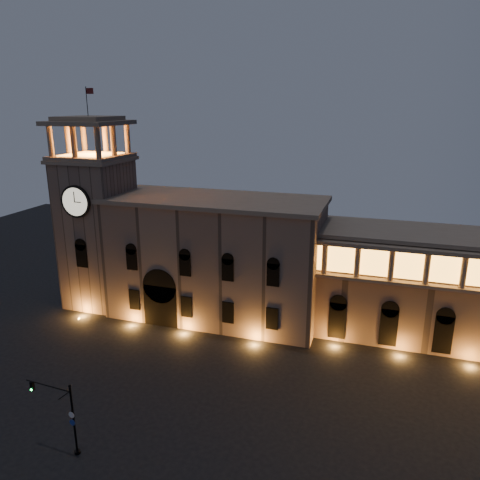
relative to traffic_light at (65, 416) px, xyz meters
The scene contains 5 objects.
ground 10.66m from the traffic_light, 62.05° to the left, with size 160.00×160.00×0.00m, color black.
government_building 31.27m from the traffic_light, 85.16° to the left, with size 30.80×12.80×17.60m.
clock_tower 34.86m from the traffic_light, 117.97° to the left, with size 9.80×9.80×32.40m.
colonnade_wing 49.30m from the traffic_light, 41.75° to the left, with size 40.60×11.50×14.50m.
traffic_light is the anchor object (origin of this frame).
Camera 1 is at (20.63, -37.68, 30.27)m, focal length 35.00 mm.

